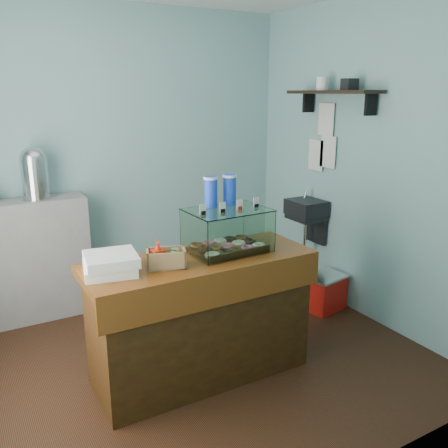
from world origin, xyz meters
TOP-DOWN VIEW (x-y plane):
  - ground at (0.00, 0.00)m, footprint 3.50×3.50m
  - room_shell at (0.03, 0.01)m, footprint 3.54×3.04m
  - counter at (0.00, -0.25)m, footprint 1.60×0.60m
  - back_shelf at (-0.90, 1.32)m, footprint 1.00×0.32m
  - display_case at (0.25, -0.18)m, footprint 0.57×0.43m
  - condiment_crate at (-0.28, -0.30)m, footprint 0.29×0.22m
  - pastry_boxes at (-0.61, -0.22)m, footprint 0.37×0.37m
  - coffee_urn at (-0.80, 1.31)m, footprint 0.25×0.25m
  - red_cooler at (1.51, 0.14)m, footprint 0.43×0.36m

SIDE VIEW (x-z plane):
  - ground at x=0.00m, z-range 0.00..0.00m
  - red_cooler at x=1.51m, z-range 0.00..0.34m
  - counter at x=0.00m, z-range 0.01..0.91m
  - back_shelf at x=-0.90m, z-range 0.00..1.10m
  - pastry_boxes at x=-0.61m, z-range 0.90..1.03m
  - condiment_crate at x=-0.28m, z-range 0.87..1.05m
  - display_case at x=0.25m, z-range 0.80..1.33m
  - coffee_urn at x=-0.80m, z-range 1.11..1.57m
  - room_shell at x=0.03m, z-range 0.30..3.12m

